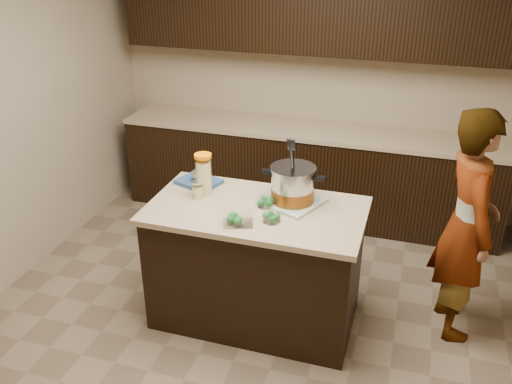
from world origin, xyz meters
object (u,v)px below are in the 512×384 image
Objects in this scene: island at (256,264)px; lemonade_pitcher at (204,176)px; stock_pot at (293,186)px; person at (467,226)px.

island is 5.00× the size of lemonade_pitcher.
stock_pot is at bearing 3.59° from lemonade_pitcher.
island is 0.63m from stock_pot.
lemonade_pitcher is 0.18× the size of person.
stock_pot reaches higher than island.
island is at bearing -14.70° from lemonade_pitcher.
island is 0.73m from lemonade_pitcher.
person is (1.15, 0.18, -0.21)m from stock_pot.
stock_pot is 1.18m from person.
person is (1.36, 0.33, 0.36)m from island.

